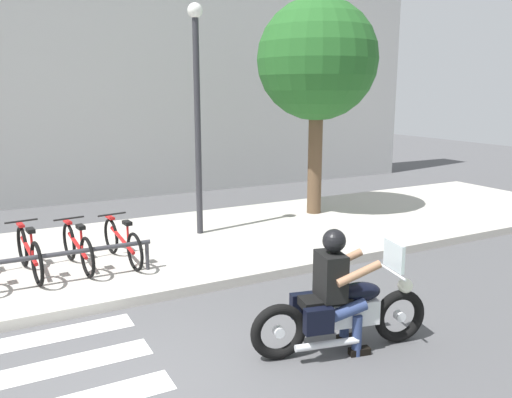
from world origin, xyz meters
name	(u,v)px	position (x,y,z in m)	size (l,w,h in m)	color
ground_plane	(118,393)	(0.00, 0.00, 0.00)	(48.00, 48.00, 0.00)	#4C4C4F
sidewalk	(59,263)	(0.00, 4.17, 0.07)	(24.00, 4.40, 0.15)	#B7B2A8
crosswalk_stripe_3	(17,376)	(-0.86, 0.80, 0.00)	(2.80, 0.40, 0.01)	white
crosswalk_stripe_4	(12,344)	(-0.86, 1.60, 0.00)	(2.80, 0.40, 0.01)	white
motorcycle	(342,312)	(2.47, -0.32, 0.46)	(2.12, 0.82, 1.24)	black
rider	(337,282)	(2.40, -0.30, 0.83)	(0.70, 0.63, 1.44)	black
bicycle_5	(29,253)	(-0.47, 3.53, 0.51)	(0.48, 1.68, 0.80)	black
bicycle_6	(78,247)	(0.23, 3.53, 0.50)	(0.48, 1.61, 0.76)	black
bicycle_7	(122,242)	(0.93, 3.53, 0.49)	(0.48, 1.69, 0.74)	black
street_lamp	(197,102)	(2.71, 4.57, 2.70)	(0.28, 0.28, 4.48)	#2D2D33
tree_near_rack	(317,61)	(5.69, 4.97, 3.55)	(2.64, 2.64, 4.90)	brown
building_backdrop	(13,30)	(0.00, 9.87, 4.37)	(24.00, 1.20, 8.74)	#AAAAAA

